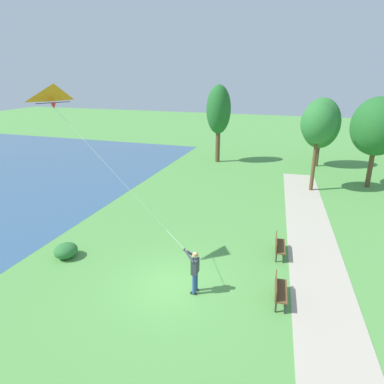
# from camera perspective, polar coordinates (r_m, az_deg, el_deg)

# --- Properties ---
(ground_plane) EXTENTS (120.00, 120.00, 0.00)m
(ground_plane) POSITION_cam_1_polar(r_m,az_deg,el_deg) (14.16, -3.12, -15.32)
(ground_plane) COLOR #569947
(walkway_path) EXTENTS (5.21, 32.09, 0.02)m
(walkway_path) POSITION_cam_1_polar(r_m,az_deg,el_deg) (15.17, 20.55, -14.06)
(walkway_path) COLOR #B7AD99
(walkway_path) RESTS_ON ground
(person_kite_flyer) EXTENTS (0.61, 0.52, 1.83)m
(person_kite_flyer) POSITION_cam_1_polar(r_m,az_deg,el_deg) (13.24, 0.42, -12.56)
(person_kite_flyer) COLOR #232328
(person_kite_flyer) RESTS_ON ground
(flying_kite) EXTENTS (5.47, 1.44, 5.87)m
(flying_kite) POSITION_cam_1_polar(r_m,az_deg,el_deg) (13.87, -21.66, 14.36)
(flying_kite) COLOR orange
(park_bench_near_walkway) EXTENTS (0.57, 1.53, 0.88)m
(park_bench_near_walkway) POSITION_cam_1_polar(r_m,az_deg,el_deg) (13.47, 14.23, -15.34)
(park_bench_near_walkway) COLOR brown
(park_bench_near_walkway) RESTS_ON ground
(park_bench_far_walkway) EXTENTS (0.57, 1.53, 0.88)m
(park_bench_far_walkway) POSITION_cam_1_polar(r_m,az_deg,el_deg) (16.49, 14.18, -8.51)
(park_bench_far_walkway) COLOR brown
(park_bench_far_walkway) RESTS_ON ground
(tree_behind_path) EXTENTS (2.20, 2.42, 7.03)m
(tree_behind_path) POSITION_cam_1_polar(r_m,az_deg,el_deg) (32.08, 4.43, 13.34)
(tree_behind_path) COLOR brown
(tree_behind_path) RESTS_ON ground
(tree_lakeside_near) EXTENTS (3.57, 3.78, 6.49)m
(tree_lakeside_near) POSITION_cam_1_polar(r_m,az_deg,el_deg) (27.74, 28.38, 9.50)
(tree_lakeside_near) COLOR brown
(tree_lakeside_near) RESTS_ON ground
(tree_treeline_right) EXTENTS (2.36, 2.47, 6.19)m
(tree_treeline_right) POSITION_cam_1_polar(r_m,az_deg,el_deg) (25.18, 20.25, 10.58)
(tree_treeline_right) COLOR brown
(tree_treeline_right) RESTS_ON ground
(tree_treeline_left) EXTENTS (3.26, 3.02, 6.02)m
(tree_treeline_left) POSITION_cam_1_polar(r_m,az_deg,el_deg) (32.48, 20.60, 10.61)
(tree_treeline_left) COLOR brown
(tree_treeline_left) RESTS_ON ground
(lakeside_shrub) EXTENTS (1.03, 1.10, 0.67)m
(lakeside_shrub) POSITION_cam_1_polar(r_m,az_deg,el_deg) (16.92, -20.19, -9.10)
(lakeside_shrub) COLOR #2D7033
(lakeside_shrub) RESTS_ON ground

